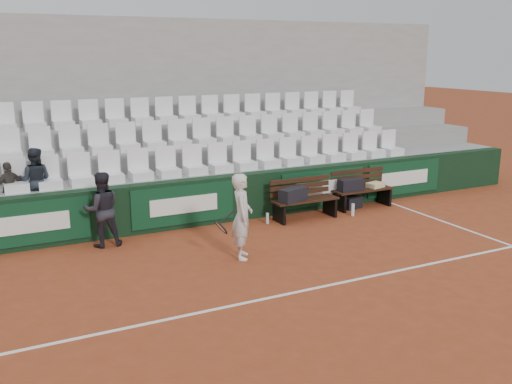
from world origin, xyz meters
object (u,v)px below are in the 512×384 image
Objects in this scene: sports_bag_right at (351,185)px; sports_bag_ground at (352,202)px; ball_kid at (102,210)px; water_bottle_near at (267,218)px; bench_left at (305,209)px; spectator_c at (33,157)px; bench_right at (362,198)px; sports_bag_left at (293,195)px; spectator_b at (8,165)px; tennis_player at (242,216)px; water_bottle_far at (353,210)px.

sports_bag_right is 1.28× the size of sports_bag_ground.
sports_bag_ground is 0.32× the size of ball_kid.
sports_bag_right is 2.48× the size of water_bottle_near.
spectator_c is (-5.38, 1.15, 1.40)m from bench_left.
ball_kid reaches higher than bench_right.
sports_bag_left is 2.82× the size of water_bottle_near.
bench_left is at bearing 5.53° from sports_bag_left.
ball_kid is at bearing 178.15° from bench_left.
spectator_b is at bearing 168.90° from bench_left.
tennis_player is (-2.28, -1.60, 0.54)m from bench_left.
spectator_c is (-5.05, 1.18, 1.04)m from sports_bag_left.
bench_left is 0.92m from water_bottle_near.
sports_bag_ground is 5.82m from ball_kid.
water_bottle_near is at bearing -175.77° from sports_bag_right.
sports_bag_ground is 2.36m from water_bottle_near.
water_bottle_far is (1.41, -0.24, -0.45)m from sports_bag_left.
bench_left is 5.68m from spectator_c.
spectator_c is at bearing 167.60° from water_bottle_far.
spectator_c is (-3.10, 2.75, 0.86)m from tennis_player.
water_bottle_near is at bearing 172.60° from sports_bag_left.
sports_bag_right is 7.32m from spectator_b.
sports_bag_left is 1.70m from sports_bag_right.
water_bottle_far is at bearing -9.08° from water_bottle_near.
water_bottle_far is at bearing 21.54° from tennis_player.
ball_kid reaches higher than sports_bag_left.
sports_bag_left is 0.52× the size of spectator_c.
bench_right is 6.08m from ball_kid.
bench_left is 6.10m from spectator_b.
sports_bag_left is (-0.33, -0.03, 0.37)m from bench_left.
tennis_player reaches higher than sports_bag_left.
sports_bag_left is at bearing 38.78° from tennis_player.
tennis_player reaches higher than bench_left.
sports_bag_left reaches higher than bench_right.
bench_right is 0.80m from water_bottle_far.
ball_kid reaches higher than water_bottle_far.
spectator_c is at bearing 138.43° from tennis_player.
bench_left is 1.47× the size of spectator_b.
bench_left is 1.46m from sports_bag_ground.
sports_bag_right is at bearing -166.87° from spectator_c.
sports_bag_right is (1.68, 0.24, -0.01)m from sports_bag_left.
tennis_player is 2.71m from ball_kid.
sports_bag_right is 4.07m from tennis_player.
sports_bag_left is 2.51m from tennis_player.
bench_right is 7.28m from spectator_c.
sports_bag_left is at bearing -171.77° from sports_bag_right.
sports_bag_ground is at bearing -176.20° from ball_kid.
bench_right is at bearing 7.10° from sports_bag_left.
sports_bag_ground is (1.77, 0.29, -0.45)m from sports_bag_left.
ball_kid is at bearing 178.40° from water_bottle_near.
spectator_c reaches higher than spectator_b.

